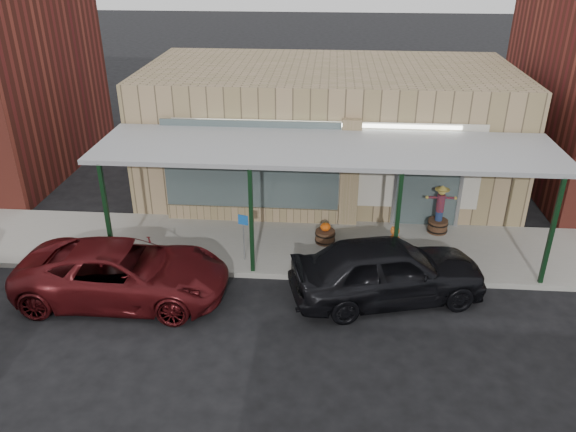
# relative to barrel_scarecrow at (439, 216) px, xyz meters

# --- Properties ---
(ground) EXTENTS (120.00, 120.00, 0.00)m
(ground) POSITION_rel_barrel_scarecrow_xyz_m (-3.34, -4.71, -0.65)
(ground) COLOR black
(ground) RESTS_ON ground
(sidewalk) EXTENTS (40.00, 3.20, 0.15)m
(sidewalk) POSITION_rel_barrel_scarecrow_xyz_m (-3.34, -1.11, -0.58)
(sidewalk) COLOR gray
(sidewalk) RESTS_ON ground
(storefront) EXTENTS (12.00, 6.25, 4.20)m
(storefront) POSITION_rel_barrel_scarecrow_xyz_m (-3.34, 3.46, 1.44)
(storefront) COLOR #93795A
(storefront) RESTS_ON ground
(awning) EXTENTS (12.00, 3.00, 3.04)m
(awning) POSITION_rel_barrel_scarecrow_xyz_m (-3.34, -1.15, 2.36)
(awning) COLOR gray
(awning) RESTS_ON ground
(block_buildings_near) EXTENTS (61.00, 8.00, 8.00)m
(block_buildings_near) POSITION_rel_barrel_scarecrow_xyz_m (-1.33, 4.49, 3.12)
(block_buildings_near) COLOR maroon
(block_buildings_near) RESTS_ON ground
(barrel_scarecrow) EXTENTS (0.90, 0.58, 1.48)m
(barrel_scarecrow) POSITION_rel_barrel_scarecrow_xyz_m (0.00, 0.00, 0.00)
(barrel_scarecrow) COLOR #4F2F1F
(barrel_scarecrow) RESTS_ON sidewalk
(barrel_pumpkin) EXTENTS (0.73, 0.73, 0.65)m
(barrel_pumpkin) POSITION_rel_barrel_scarecrow_xyz_m (-3.29, -0.89, -0.27)
(barrel_pumpkin) COLOR #4F2F1F
(barrel_pumpkin) RESTS_ON sidewalk
(handicap_sign) EXTENTS (0.27, 0.09, 1.33)m
(handicap_sign) POSITION_rel_barrel_scarecrow_xyz_m (-5.44, -2.02, 0.36)
(handicap_sign) COLOR gray
(handicap_sign) RESTS_ON sidewalk
(parked_sedan) EXTENTS (4.99, 2.98, 1.59)m
(parked_sedan) POSITION_rel_barrel_scarecrow_xyz_m (-1.76, -3.31, 0.15)
(parked_sedan) COLOR black
(parked_sedan) RESTS_ON ground
(car_maroon) EXTENTS (5.05, 2.35, 1.40)m
(car_maroon) POSITION_rel_barrel_scarecrow_xyz_m (-8.11, -3.76, 0.05)
(car_maroon) COLOR #4F0F12
(car_maroon) RESTS_ON ground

